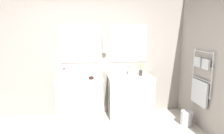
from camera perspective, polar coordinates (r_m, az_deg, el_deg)
name	(u,v)px	position (r m, az deg, el deg)	size (l,w,h in m)	color
wall_back	(88,54)	(4.26, -6.97, 3.71)	(5.74, 0.16, 2.60)	gray
wall_right	(208,60)	(3.87, 25.75, 1.88)	(0.13, 3.67, 2.60)	gray
vanity_left	(80,99)	(4.12, -9.05, -8.89)	(0.92, 0.59, 0.87)	silver
vanity_right	(131,97)	(4.20, 5.37, -8.41)	(0.92, 0.59, 0.87)	silver
faucet_left	(80,71)	(4.13, -9.17, -1.24)	(0.17, 0.13, 0.21)	silver
faucet_right	(130,70)	(4.22, 5.03, -0.92)	(0.17, 0.13, 0.21)	silver
toiletry_bottle	(64,74)	(3.95, -13.50, -1.98)	(0.07, 0.07, 0.22)	silver
amenity_bowl	(91,78)	(3.87, -5.97, -3.03)	(0.11, 0.11, 0.06)	black
flower_vase	(141,71)	(4.20, 8.22, -1.01)	(0.07, 0.07, 0.25)	#332D2D
soap_dish	(125,77)	(3.95, 3.60, -2.97)	(0.09, 0.06, 0.04)	white
waste_bin	(186,118)	(4.19, 20.50, -13.44)	(0.22, 0.22, 0.28)	#B7B7BC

